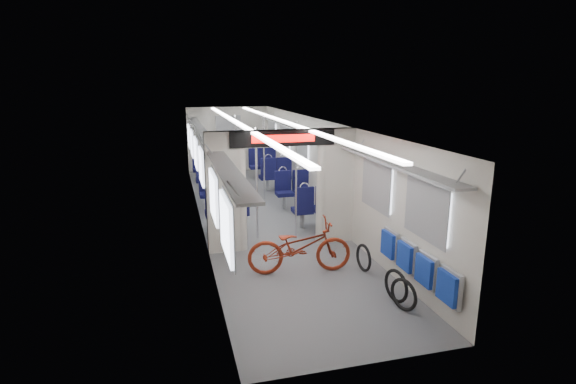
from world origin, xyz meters
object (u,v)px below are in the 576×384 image
object	(u,v)px
bike_hoop_c	(364,259)
stanchion_near_left	(257,184)
bike_hoop_b	(396,287)
seat_bay_far_left	(209,170)
flip_bench	(416,263)
bike_hoop_a	(403,296)
seat_bay_near_right	(302,195)
stanchion_far_left	(236,157)
seat_bay_near_left	(222,196)
stanchion_far_right	(264,158)
bicycle	(300,247)
stanchion_near_right	(296,185)
seat_bay_far_right	(269,167)

from	to	relation	value
bike_hoop_c	stanchion_near_left	bearing A→B (deg)	124.08
bike_hoop_b	seat_bay_far_left	xyz separation A→B (m)	(-1.99, 8.24, 0.31)
stanchion_near_left	flip_bench	bearing A→B (deg)	-62.03
bike_hoop_a	seat_bay_near_right	world-z (taller)	seat_bay_near_right
bike_hoop_a	stanchion_far_left	bearing A→B (deg)	100.81
seat_bay_near_left	stanchion_far_right	bearing A→B (deg)	49.34
bicycle	flip_bench	distance (m)	1.96
bike_hoop_b	stanchion_far_left	bearing A→B (deg)	101.35
bike_hoop_c	bicycle	bearing A→B (deg)	167.67
seat_bay_far_left	seat_bay_near_right	bearing A→B (deg)	-63.62
stanchion_near_right	seat_bay_far_left	bearing A→B (deg)	103.98
seat_bay_near_left	seat_bay_near_right	size ratio (longest dim) A/B	1.10
flip_bench	bike_hoop_a	bearing A→B (deg)	-141.44
seat_bay_far_left	stanchion_near_left	size ratio (longest dim) A/B	0.88
stanchion_near_left	stanchion_far_right	bearing A→B (deg)	75.62
bike_hoop_c	stanchion_far_right	size ratio (longest dim) A/B	0.21
bike_hoop_a	stanchion_near_left	world-z (taller)	stanchion_near_left
bike_hoop_c	seat_bay_near_left	distance (m)	4.17
seat_bay_near_right	stanchion_near_right	bearing A→B (deg)	-111.25
bike_hoop_a	seat_bay_far_right	bearing A→B (deg)	90.70
bike_hoop_a	seat_bay_far_right	size ratio (longest dim) A/B	0.23
bicycle	stanchion_far_right	distance (m)	5.04
seat_bay_far_right	stanchion_far_left	bearing A→B (deg)	-129.89
bike_hoop_b	stanchion_near_right	distance (m)	3.22
bicycle	seat_bay_near_right	world-z (taller)	seat_bay_near_right
seat_bay_far_right	stanchion_far_right	xyz separation A→B (m)	(-0.53, -1.84, 0.60)
bike_hoop_c	seat_bay_far_right	bearing A→B (deg)	90.94
seat_bay_near_right	stanchion_far_right	size ratio (longest dim) A/B	0.86
seat_bay_far_left	bicycle	bearing A→B (deg)	-82.44
seat_bay_near_right	stanchion_near_right	world-z (taller)	stanchion_near_right
seat_bay_far_right	seat_bay_far_left	bearing A→B (deg)	178.58
bicycle	bike_hoop_c	xyz separation A→B (m)	(1.08, -0.24, -0.25)
bike_hoop_c	stanchion_near_left	size ratio (longest dim) A/B	0.21
flip_bench	stanchion_far_left	bearing A→B (deg)	103.76
bike_hoop_b	seat_bay_near_left	distance (m)	5.21
flip_bench	stanchion_near_right	bearing A→B (deg)	108.11
flip_bench	seat_bay_far_left	xyz separation A→B (m)	(-2.29, 8.25, -0.04)
bike_hoop_b	seat_bay_far_left	distance (m)	8.49
stanchion_far_left	bike_hoop_a	bearing A→B (deg)	-79.19
seat_bay_far_right	stanchion_far_right	size ratio (longest dim) A/B	0.93
stanchion_near_left	stanchion_near_right	xyz separation A→B (m)	(0.75, -0.26, 0.00)
seat_bay_near_left	seat_bay_far_right	distance (m)	3.88
seat_bay_near_left	seat_bay_far_left	world-z (taller)	seat_bay_near_left
stanchion_near_left	bicycle	bearing A→B (deg)	-79.16
flip_bench	seat_bay_near_left	distance (m)	5.32
bicycle	seat_bay_near_right	xyz separation A→B (m)	(0.96, 3.09, 0.07)
seat_bay_near_right	seat_bay_far_left	size ratio (longest dim) A/B	0.98
bike_hoop_b	stanchion_far_left	xyz separation A→B (m)	(-1.35, 6.73, 0.92)
bike_hoop_a	bicycle	bearing A→B (deg)	122.95
bicycle	seat_bay_near_left	xyz separation A→B (m)	(-0.91, 3.42, 0.09)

